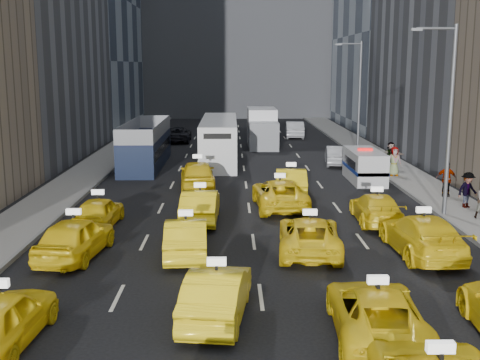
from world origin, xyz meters
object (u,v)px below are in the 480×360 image
at_px(nypd_van, 364,166).
at_px(city_bus, 219,141).
at_px(box_truck, 262,128).
at_px(double_decker, 146,145).

relative_size(nypd_van, city_bus, 0.40).
bearing_deg(city_bus, box_truck, 73.17).
bearing_deg(nypd_van, double_decker, 151.70).
bearing_deg(double_decker, city_bus, 20.02).
relative_size(nypd_van, double_decker, 0.46).
xyz_separation_m(nypd_van, box_truck, (-5.53, 16.65, 0.70)).
height_order(nypd_van, city_bus, city_bus).
distance_m(double_decker, city_bus, 5.64).
bearing_deg(double_decker, nypd_van, -24.41).
relative_size(double_decker, city_bus, 0.87).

